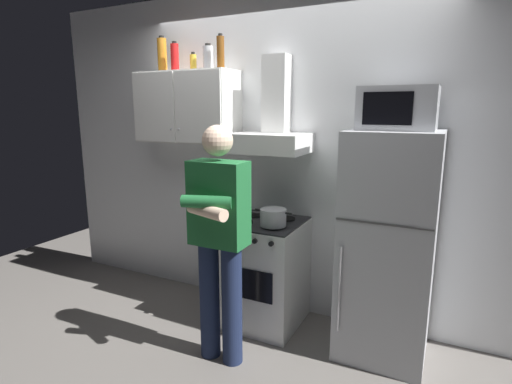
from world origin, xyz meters
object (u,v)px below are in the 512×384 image
at_px(microwave, 398,108).
at_px(bottle_beer_brown, 221,52).
at_px(bottle_canister_steel, 208,58).
at_px(range_hood, 271,127).
at_px(upper_cabinet, 187,107).
at_px(cooking_pot, 273,217).
at_px(bottle_spice_jar, 193,63).
at_px(person_standing, 219,237).
at_px(bottle_liquor_amber, 162,55).
at_px(refrigerator, 388,246).
at_px(bottle_soda_red, 175,57).
at_px(stove_oven, 264,272).

xyz_separation_m(microwave, bottle_beer_brown, (-1.39, 0.09, 0.44)).
bearing_deg(bottle_canister_steel, range_hood, -2.52).
bearing_deg(upper_cabinet, bottle_canister_steel, 7.43).
bearing_deg(cooking_pot, bottle_spice_jar, 162.39).
xyz_separation_m(microwave, person_standing, (-1.00, -0.62, -0.84)).
height_order(person_standing, bottle_liquor_amber, bottle_liquor_amber).
bearing_deg(bottle_spice_jar, bottle_liquor_amber, -176.20).
bearing_deg(upper_cabinet, microwave, -3.48).
xyz_separation_m(refrigerator, microwave, (-0.00, 0.02, 0.94)).
height_order(range_hood, bottle_soda_red, bottle_soda_red).
bearing_deg(bottle_spice_jar, stove_oven, -12.02).
xyz_separation_m(upper_cabinet, bottle_beer_brown, (0.36, -0.02, 0.43)).
xyz_separation_m(cooking_pot, bottle_beer_brown, (-0.57, 0.23, 1.24)).
height_order(bottle_canister_steel, bottle_beer_brown, bottle_beer_brown).
xyz_separation_m(microwave, bottle_canister_steel, (-1.54, 0.13, 0.41)).
height_order(cooking_pot, bottle_beer_brown, bottle_beer_brown).
xyz_separation_m(refrigerator, bottle_beer_brown, (-1.39, 0.11, 1.38)).
distance_m(upper_cabinet, person_standing, 1.35).
height_order(bottle_liquor_amber, bottle_canister_steel, bottle_liquor_amber).
distance_m(microwave, bottle_soda_red, 1.89).
bearing_deg(bottle_beer_brown, microwave, -3.60).
height_order(range_hood, bottle_beer_brown, bottle_beer_brown).
height_order(stove_oven, bottle_spice_jar, bottle_spice_jar).
height_order(upper_cabinet, bottle_soda_red, bottle_soda_red).
distance_m(stove_oven, range_hood, 1.17).
xyz_separation_m(refrigerator, bottle_liquor_amber, (-2.00, 0.14, 1.40)).
relative_size(microwave, cooking_pot, 1.61).
height_order(stove_oven, refrigerator, refrigerator).
bearing_deg(range_hood, bottle_liquor_amber, 179.37).
height_order(cooking_pot, bottle_spice_jar, bottle_spice_jar).
height_order(microwave, cooking_pot, microwave).
bearing_deg(bottle_beer_brown, cooking_pot, -21.52).
xyz_separation_m(upper_cabinet, bottle_soda_red, (-0.09, -0.02, 0.42)).
bearing_deg(bottle_canister_steel, cooking_pot, -20.66).
distance_m(upper_cabinet, range_hood, 0.81).
bearing_deg(bottle_beer_brown, bottle_spice_jar, 170.23).
height_order(cooking_pot, bottle_canister_steel, bottle_canister_steel).
xyz_separation_m(stove_oven, microwave, (0.95, 0.02, 1.31)).
height_order(bottle_soda_red, bottle_canister_steel, bottle_soda_red).
relative_size(stove_oven, person_standing, 0.53).
xyz_separation_m(upper_cabinet, cooking_pot, (0.93, -0.24, -0.81)).
height_order(range_hood, bottle_spice_jar, bottle_spice_jar).
height_order(upper_cabinet, cooking_pot, upper_cabinet).
bearing_deg(microwave, bottle_beer_brown, 176.40).
distance_m(upper_cabinet, cooking_pot, 1.26).
xyz_separation_m(bottle_liquor_amber, bottle_spice_jar, (0.31, 0.02, -0.07)).
relative_size(stove_oven, cooking_pot, 2.93).
xyz_separation_m(bottle_liquor_amber, bottle_beer_brown, (0.61, -0.03, -0.02)).
height_order(refrigerator, bottle_liquor_amber, bottle_liquor_amber).
distance_m(upper_cabinet, bottle_liquor_amber, 0.51).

